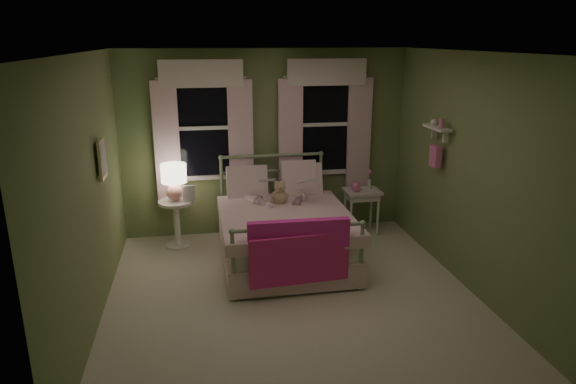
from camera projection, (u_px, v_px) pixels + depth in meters
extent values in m
plane|color=#EFE7CE|center=(292.00, 297.00, 5.64)|extent=(4.20, 4.20, 0.00)
plane|color=white|center=(293.00, 52.00, 4.89)|extent=(4.20, 4.20, 0.00)
plane|color=#7A8C54|center=(265.00, 143.00, 7.24)|extent=(4.00, 0.00, 4.00)
plane|color=#7A8C54|center=(354.00, 271.00, 3.29)|extent=(4.00, 0.00, 4.00)
plane|color=#7A8C54|center=(89.00, 193.00, 4.93)|extent=(0.00, 4.20, 4.20)
plane|color=#7A8C54|center=(472.00, 174.00, 5.60)|extent=(0.00, 4.20, 4.20)
cube|color=white|center=(284.00, 229.00, 6.48)|extent=(1.44, 1.94, 0.26)
cube|color=white|center=(284.00, 246.00, 6.54)|extent=(1.54, 2.02, 0.30)
cube|color=white|center=(286.00, 219.00, 6.28)|extent=(1.58, 1.75, 0.14)
cylinder|color=#9EB793|center=(229.00, 241.00, 6.39)|extent=(0.04, 1.90, 0.04)
cylinder|color=#9EB793|center=(336.00, 234.00, 6.63)|extent=(0.04, 1.90, 0.04)
cylinder|color=#9EB793|center=(222.00, 197.00, 7.22)|extent=(0.04, 0.04, 1.15)
cylinder|color=#9EB793|center=(320.00, 192.00, 7.46)|extent=(0.04, 0.04, 1.15)
sphere|color=#9EB793|center=(221.00, 158.00, 7.06)|extent=(0.07, 0.07, 0.07)
sphere|color=#9EB793|center=(321.00, 154.00, 7.30)|extent=(0.07, 0.07, 0.07)
cylinder|color=#9EB793|center=(272.00, 156.00, 7.18)|extent=(1.42, 0.04, 0.04)
cylinder|color=#9EB793|center=(272.00, 171.00, 7.24)|extent=(1.38, 0.03, 0.03)
cylinder|color=#9EB793|center=(233.00, 267.00, 5.45)|extent=(0.04, 0.04, 0.80)
cylinder|color=#9EB793|center=(361.00, 257.00, 5.69)|extent=(0.04, 0.04, 0.80)
sphere|color=#9EB793|center=(232.00, 232.00, 5.33)|extent=(0.07, 0.07, 0.07)
sphere|color=#9EB793|center=(363.00, 223.00, 5.57)|extent=(0.07, 0.07, 0.07)
cylinder|color=#9EB793|center=(299.00, 227.00, 5.45)|extent=(1.42, 0.04, 0.04)
cube|color=white|center=(247.00, 186.00, 6.96)|extent=(0.55, 0.32, 0.57)
cube|color=white|center=(302.00, 183.00, 7.09)|extent=(0.55, 0.32, 0.57)
cube|color=white|center=(298.00, 178.00, 7.06)|extent=(0.48, 0.30, 0.51)
cube|color=#E32C9C|center=(299.00, 234.00, 5.47)|extent=(1.10, 0.13, 0.32)
cube|color=#E52C82|center=(300.00, 260.00, 5.49)|extent=(1.10, 0.12, 0.55)
imported|color=#F7D1DD|center=(257.00, 179.00, 6.70)|extent=(0.34, 0.29, 0.78)
imported|color=#F7D1DD|center=(298.00, 182.00, 6.81)|extent=(0.37, 0.33, 0.64)
imported|color=beige|center=(259.00, 184.00, 6.46)|extent=(0.20, 0.12, 0.26)
imported|color=beige|center=(302.00, 185.00, 6.57)|extent=(0.22, 0.18, 0.26)
sphere|color=tan|center=(280.00, 197.00, 6.66)|extent=(0.20, 0.20, 0.20)
sphere|color=tan|center=(280.00, 187.00, 6.60)|extent=(0.15, 0.15, 0.15)
sphere|color=tan|center=(276.00, 183.00, 6.58)|extent=(0.06, 0.06, 0.06)
sphere|color=tan|center=(283.00, 183.00, 6.59)|extent=(0.06, 0.06, 0.06)
sphere|color=tan|center=(274.00, 196.00, 6.61)|extent=(0.08, 0.08, 0.08)
sphere|color=tan|center=(286.00, 196.00, 6.64)|extent=(0.08, 0.08, 0.08)
sphere|color=#8C6B51|center=(280.00, 188.00, 6.55)|extent=(0.05, 0.05, 0.05)
cylinder|color=white|center=(176.00, 202.00, 6.83)|extent=(0.46, 0.46, 0.04)
cylinder|color=white|center=(177.00, 224.00, 6.92)|extent=(0.08, 0.08, 0.60)
cylinder|color=white|center=(178.00, 245.00, 7.01)|extent=(0.34, 0.34, 0.03)
sphere|color=#FFA196|center=(175.00, 192.00, 6.79)|extent=(0.22, 0.22, 0.22)
cylinder|color=pink|center=(174.00, 183.00, 6.76)|extent=(0.03, 0.03, 0.13)
cylinder|color=#FFEAC6|center=(174.00, 173.00, 6.72)|extent=(0.33, 0.33, 0.24)
imported|color=beige|center=(183.00, 202.00, 6.77)|extent=(0.17, 0.23, 0.02)
cube|color=white|center=(362.00, 191.00, 7.32)|extent=(0.50, 0.40, 0.04)
cube|color=white|center=(362.00, 196.00, 7.34)|extent=(0.44, 0.34, 0.08)
cylinder|color=white|center=(351.00, 217.00, 7.24)|extent=(0.04, 0.04, 0.60)
cylinder|color=white|center=(378.00, 215.00, 7.30)|extent=(0.04, 0.04, 0.60)
cylinder|color=white|center=(345.00, 210.00, 7.52)|extent=(0.04, 0.04, 0.60)
cylinder|color=white|center=(371.00, 208.00, 7.59)|extent=(0.04, 0.04, 0.60)
sphere|color=pink|center=(356.00, 186.00, 7.28)|extent=(0.14, 0.14, 0.14)
cube|color=pink|center=(357.00, 189.00, 7.20)|extent=(0.11, 0.06, 0.04)
cylinder|color=white|center=(369.00, 184.00, 7.36)|extent=(0.05, 0.05, 0.14)
cylinder|color=#4C7F3F|center=(370.00, 176.00, 7.33)|extent=(0.01, 0.01, 0.12)
sphere|color=pink|center=(370.00, 172.00, 7.31)|extent=(0.06, 0.06, 0.06)
cube|color=black|center=(204.00, 128.00, 7.01)|extent=(0.76, 0.02, 1.35)
cube|color=white|center=(201.00, 76.00, 6.79)|extent=(0.84, 0.05, 0.06)
cube|color=white|center=(206.00, 177.00, 7.20)|extent=(0.84, 0.05, 0.06)
cube|color=white|center=(174.00, 129.00, 6.93)|extent=(0.06, 0.05, 1.40)
cube|color=white|center=(233.00, 127.00, 7.06)|extent=(0.06, 0.05, 1.40)
cube|color=white|center=(204.00, 128.00, 6.99)|extent=(0.76, 0.04, 0.05)
cube|color=white|center=(167.00, 144.00, 6.93)|extent=(0.34, 0.06, 1.70)
cube|color=white|center=(241.00, 142.00, 7.09)|extent=(0.34, 0.06, 1.70)
cube|color=white|center=(201.00, 74.00, 6.72)|extent=(1.10, 0.08, 0.36)
cylinder|color=white|center=(201.00, 78.00, 6.78)|extent=(1.20, 0.03, 0.03)
cube|color=black|center=(324.00, 124.00, 7.30)|extent=(0.76, 0.02, 1.35)
cube|color=white|center=(326.00, 74.00, 7.08)|extent=(0.84, 0.05, 0.06)
cube|color=white|center=(324.00, 172.00, 7.49)|extent=(0.84, 0.05, 0.06)
cube|color=white|center=(297.00, 125.00, 7.21)|extent=(0.06, 0.05, 1.40)
cube|color=white|center=(352.00, 124.00, 7.35)|extent=(0.06, 0.05, 1.40)
cube|color=white|center=(325.00, 124.00, 7.28)|extent=(0.76, 0.04, 0.05)
cube|color=white|center=(291.00, 140.00, 7.21)|extent=(0.34, 0.06, 1.70)
cube|color=silver|center=(359.00, 138.00, 7.38)|extent=(0.34, 0.06, 1.70)
cube|color=white|center=(327.00, 72.00, 7.01)|extent=(1.10, 0.08, 0.36)
cylinder|color=white|center=(326.00, 76.00, 7.06)|extent=(1.20, 0.03, 0.03)
cube|color=white|center=(437.00, 128.00, 6.13)|extent=(0.15, 0.50, 0.03)
cube|color=white|center=(446.00, 137.00, 6.02)|extent=(0.06, 0.03, 0.14)
cube|color=white|center=(434.00, 132.00, 6.30)|extent=(0.06, 0.03, 0.14)
cylinder|color=pink|center=(441.00, 123.00, 6.01)|extent=(0.06, 0.06, 0.10)
sphere|color=white|center=(434.00, 122.00, 6.21)|extent=(0.08, 0.08, 0.08)
cube|color=pink|center=(435.00, 156.00, 6.23)|extent=(0.08, 0.18, 0.26)
cube|color=beige|center=(102.00, 159.00, 5.44)|extent=(0.03, 0.32, 0.42)
cube|color=silver|center=(104.00, 159.00, 5.45)|extent=(0.01, 0.25, 0.34)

